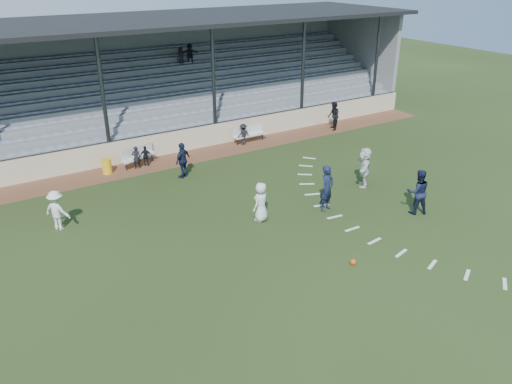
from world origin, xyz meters
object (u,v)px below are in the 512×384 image
(official, at_px, (333,116))
(player_navy_lead, at_px, (327,188))
(football, at_px, (353,262))
(trash_bin, at_px, (107,166))
(bench_right, at_px, (249,132))
(bench_left, at_px, (138,154))
(player_white_lead, at_px, (261,202))

(official, bearing_deg, player_navy_lead, -12.79)
(football, relative_size, player_navy_lead, 0.11)
(trash_bin, bearing_deg, bench_right, 2.38)
(bench_left, height_order, bench_right, same)
(bench_left, xyz_separation_m, trash_bin, (-1.69, -0.30, -0.20))
(trash_bin, height_order, official, official)
(bench_left, distance_m, football, 13.10)
(bench_right, bearing_deg, player_navy_lead, -102.36)
(player_white_lead, height_order, player_navy_lead, player_navy_lead)
(trash_bin, height_order, football, trash_bin)
(football, relative_size, official, 0.12)
(bench_left, distance_m, player_navy_lead, 10.24)
(player_navy_lead, bearing_deg, player_white_lead, 147.76)
(bench_right, distance_m, football, 13.28)
(football, height_order, player_white_lead, player_white_lead)
(trash_bin, distance_m, player_navy_lead, 10.91)
(trash_bin, distance_m, player_white_lead, 8.89)
(player_navy_lead, height_order, official, player_navy_lead)
(player_navy_lead, bearing_deg, official, 29.36)
(bench_right, distance_m, official, 5.63)
(player_white_lead, height_order, official, official)
(bench_right, xyz_separation_m, player_white_lead, (-4.50, -8.39, 0.23))
(bench_right, relative_size, official, 1.16)
(trash_bin, relative_size, player_navy_lead, 0.37)
(bench_right, xyz_separation_m, player_navy_lead, (-1.70, -9.03, 0.40))
(football, bearing_deg, player_white_lead, 102.17)
(player_white_lead, bearing_deg, official, -167.55)
(bench_left, distance_m, official, 12.18)
(bench_left, height_order, player_white_lead, player_white_lead)
(player_white_lead, distance_m, official, 12.63)
(trash_bin, bearing_deg, player_white_lead, -64.86)
(bench_left, bearing_deg, player_navy_lead, -82.79)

